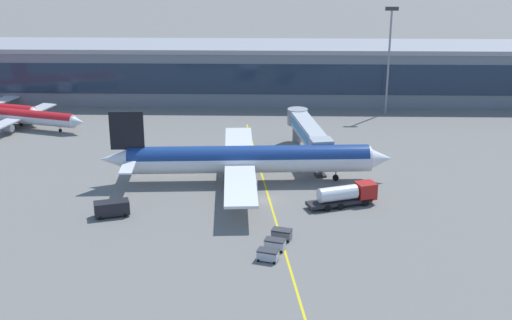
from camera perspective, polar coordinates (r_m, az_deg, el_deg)
ground_plane at (r=105.85m, az=0.60°, el=-3.35°), size 700.00×700.00×0.00m
apron_lead_in_line at (r=107.69m, az=1.01°, el=-2.94°), size 9.90×79.46×0.01m
terminal_building at (r=164.98m, az=6.86°, el=7.25°), size 181.37×17.14×13.38m
main_airliner at (r=111.80m, az=-0.75°, el=0.07°), size 47.96×38.06×12.17m
jet_bridge at (r=123.98m, az=4.33°, el=2.45°), size 7.31×22.78×6.62m
fuel_tanker at (r=104.15m, az=7.53°, el=-2.87°), size 11.01×6.03×3.25m
crew_van at (r=101.92m, az=-11.98°, el=-3.91°), size 5.40×3.53×2.30m
baggage_cart_0 at (r=87.44m, az=1.00°, el=-7.90°), size 2.98×2.24×1.48m
baggage_cart_1 at (r=90.18m, az=1.59°, el=-7.02°), size 2.98×2.24×1.48m
baggage_cart_2 at (r=92.96m, az=2.15°, el=-6.18°), size 2.98×2.24×1.48m
commuter_jet_near at (r=149.70m, az=-18.91°, el=3.47°), size 28.72×23.01×7.96m
apron_light_mast_0 at (r=153.27m, az=11.03°, el=8.79°), size 2.80×0.50×23.49m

